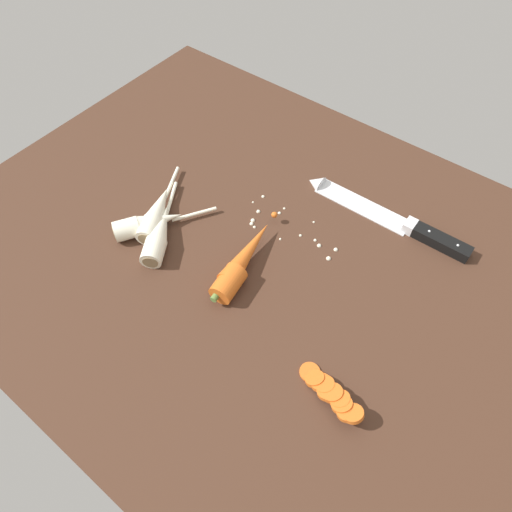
{
  "coord_description": "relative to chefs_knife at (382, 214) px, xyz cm",
  "views": [
    {
      "loc": [
        29.57,
        -40.77,
        68.81
      ],
      "look_at": [
        0.0,
        -2.0,
        1.5
      ],
      "focal_mm": 32.1,
      "sensor_mm": 36.0,
      "label": 1
    }
  ],
  "objects": [
    {
      "name": "chefs_knife",
      "position": [
        0.0,
        0.0,
        0.0
      ],
      "size": [
        34.75,
        4.7,
        4.18
      ],
      "color": "silver",
      "rests_on": "ground_plane"
    },
    {
      "name": "whole_carrot",
      "position": [
        -14.32,
        -26.52,
        1.45
      ],
      "size": [
        6.56,
        22.36,
        4.2
      ],
      "color": "#D6601E",
      "rests_on": "ground_plane"
    },
    {
      "name": "parsnip_mid_left",
      "position": [
        -33.94,
        -30.35,
        1.33
      ],
      "size": [
        12.64,
        18.05,
        4.0
      ],
      "color": "silver",
      "rests_on": "ground_plane"
    },
    {
      "name": "carrot_slice_stack",
      "position": [
        10.99,
        -36.98,
        0.8
      ],
      "size": [
        12.0,
        5.8,
        4.16
      ],
      "color": "#D6601E",
      "rests_on": "ground_plane"
    },
    {
      "name": "parsnip_front",
      "position": [
        -30.63,
        -30.8,
        1.33
      ],
      "size": [
        12.76,
        19.16,
        4.0
      ],
      "color": "silver",
      "rests_on": "ground_plane"
    },
    {
      "name": "parsnip_mid_right",
      "position": [
        -34.53,
        -27.5,
        1.33
      ],
      "size": [
        11.13,
        19.3,
        4.0
      ],
      "color": "silver",
      "rests_on": "ground_plane"
    },
    {
      "name": "mince_crumbs",
      "position": [
        -12.59,
        -14.17,
        -0.28
      ],
      "size": [
        20.37,
        8.61,
        0.89
      ],
      "color": "silver",
      "rests_on": "ground_plane"
    },
    {
      "name": "ground_plane",
      "position": [
        -13.19,
        -21.72,
        -2.65
      ],
      "size": [
        120.0,
        90.0,
        4.0
      ],
      "primitive_type": "cube",
      "color": "#42281C"
    }
  ]
}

